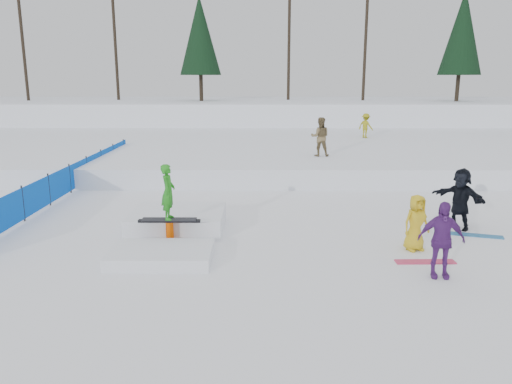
{
  "coord_description": "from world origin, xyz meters",
  "views": [
    {
      "loc": [
        0.59,
        -11.64,
        4.25
      ],
      "look_at": [
        0.5,
        2.0,
        1.1
      ],
      "focal_mm": 35.0,
      "sensor_mm": 36.0,
      "label": 1
    }
  ],
  "objects_px": {
    "safety_fence": "(70,178)",
    "spectator_dark": "(460,199)",
    "walker_olive": "(320,137)",
    "spectator_purple": "(441,240)",
    "walker_ygreen": "(366,126)",
    "spectator_yellow": "(416,223)",
    "jib_rail_feature": "(174,226)"
  },
  "relations": [
    {
      "from": "walker_ygreen",
      "to": "safety_fence",
      "type": "bearing_deg",
      "value": 82.79
    },
    {
      "from": "spectator_dark",
      "to": "jib_rail_feature",
      "type": "xyz_separation_m",
      "value": [
        -8.04,
        -0.87,
        -0.57
      ]
    },
    {
      "from": "walker_olive",
      "to": "spectator_dark",
      "type": "distance_m",
      "value": 8.89
    },
    {
      "from": "spectator_purple",
      "to": "spectator_dark",
      "type": "bearing_deg",
      "value": 68.46
    },
    {
      "from": "spectator_dark",
      "to": "walker_olive",
      "type": "bearing_deg",
      "value": 163.07
    },
    {
      "from": "walker_olive",
      "to": "spectator_dark",
      "type": "bearing_deg",
      "value": 114.32
    },
    {
      "from": "spectator_yellow",
      "to": "jib_rail_feature",
      "type": "distance_m",
      "value": 6.32
    },
    {
      "from": "spectator_purple",
      "to": "jib_rail_feature",
      "type": "height_order",
      "value": "jib_rail_feature"
    },
    {
      "from": "walker_olive",
      "to": "spectator_purple",
      "type": "distance_m",
      "value": 11.98
    },
    {
      "from": "walker_ygreen",
      "to": "spectator_yellow",
      "type": "xyz_separation_m",
      "value": [
        -2.26,
        -17.06,
        -0.79
      ]
    },
    {
      "from": "spectator_purple",
      "to": "spectator_dark",
      "type": "height_order",
      "value": "spectator_dark"
    },
    {
      "from": "spectator_yellow",
      "to": "jib_rail_feature",
      "type": "bearing_deg",
      "value": 151.73
    },
    {
      "from": "spectator_dark",
      "to": "walker_ygreen",
      "type": "bearing_deg",
      "value": 141.48
    },
    {
      "from": "spectator_yellow",
      "to": "jib_rail_feature",
      "type": "xyz_separation_m",
      "value": [
        -6.23,
        0.98,
        -0.41
      ]
    },
    {
      "from": "safety_fence",
      "to": "walker_ygreen",
      "type": "height_order",
      "value": "walker_ygreen"
    },
    {
      "from": "safety_fence",
      "to": "walker_olive",
      "type": "xyz_separation_m",
      "value": [
        9.8,
        3.87,
        1.11
      ]
    },
    {
      "from": "walker_ygreen",
      "to": "spectator_purple",
      "type": "bearing_deg",
      "value": 126.87
    },
    {
      "from": "safety_fence",
      "to": "jib_rail_feature",
      "type": "height_order",
      "value": "jib_rail_feature"
    },
    {
      "from": "safety_fence",
      "to": "jib_rail_feature",
      "type": "bearing_deg",
      "value": -48.12
    },
    {
      "from": "walker_ygreen",
      "to": "spectator_purple",
      "type": "relative_size",
      "value": 0.83
    },
    {
      "from": "safety_fence",
      "to": "spectator_dark",
      "type": "xyz_separation_m",
      "value": [
        12.81,
        -4.45,
        0.33
      ]
    },
    {
      "from": "safety_fence",
      "to": "walker_ygreen",
      "type": "xyz_separation_m",
      "value": [
        13.26,
        10.76,
        0.95
      ]
    },
    {
      "from": "walker_olive",
      "to": "safety_fence",
      "type": "bearing_deg",
      "value": 25.98
    },
    {
      "from": "walker_olive",
      "to": "walker_ygreen",
      "type": "relative_size",
      "value": 1.23
    },
    {
      "from": "safety_fence",
      "to": "spectator_dark",
      "type": "bearing_deg",
      "value": -19.15
    },
    {
      "from": "safety_fence",
      "to": "walker_olive",
      "type": "bearing_deg",
      "value": 21.57
    },
    {
      "from": "spectator_purple",
      "to": "walker_ygreen",
      "type": "bearing_deg",
      "value": 88.52
    },
    {
      "from": "walker_ygreen",
      "to": "jib_rail_feature",
      "type": "bearing_deg",
      "value": 105.9
    },
    {
      "from": "spectator_purple",
      "to": "walker_olive",
      "type": "bearing_deg",
      "value": 101.15
    },
    {
      "from": "walker_ygreen",
      "to": "jib_rail_feature",
      "type": "xyz_separation_m",
      "value": [
        -8.49,
        -16.08,
        -1.2
      ]
    },
    {
      "from": "walker_olive",
      "to": "spectator_yellow",
      "type": "xyz_separation_m",
      "value": [
        1.2,
        -10.17,
        -0.95
      ]
    },
    {
      "from": "spectator_yellow",
      "to": "safety_fence",
      "type": "bearing_deg",
      "value": 130.85
    }
  ]
}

